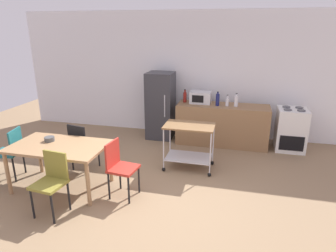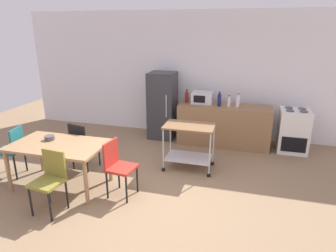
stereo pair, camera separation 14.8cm
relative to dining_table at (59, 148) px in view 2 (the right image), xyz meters
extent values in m
plane|color=#8C7051|center=(1.49, 0.00, -0.67)|extent=(12.00, 12.00, 0.00)
cube|color=white|center=(1.49, 3.20, 0.78)|extent=(8.40, 0.12, 2.90)
cube|color=olive|center=(2.39, 2.60, -0.22)|extent=(2.00, 0.64, 0.90)
cube|color=#A37A51|center=(0.00, 0.00, 0.06)|extent=(1.50, 0.90, 0.04)
cylinder|color=#A37A51|center=(-0.69, -0.39, -0.32)|extent=(0.06, 0.06, 0.71)
cylinder|color=#A37A51|center=(0.69, -0.39, -0.32)|extent=(0.06, 0.06, 0.71)
cylinder|color=#A37A51|center=(-0.69, 0.39, -0.32)|extent=(0.06, 0.06, 0.71)
cylinder|color=#A37A51|center=(0.69, 0.39, -0.32)|extent=(0.06, 0.06, 0.71)
cube|color=#1E666B|center=(-1.09, 0.09, -0.20)|extent=(0.47, 0.47, 0.04)
cube|color=#1E666B|center=(-0.91, 0.13, 0.02)|extent=(0.11, 0.38, 0.40)
cylinder|color=black|center=(-1.29, 0.22, -0.45)|extent=(0.03, 0.03, 0.45)
cylinder|color=black|center=(-0.96, 0.29, -0.45)|extent=(0.03, 0.03, 0.45)
cylinder|color=black|center=(-0.89, -0.04, -0.45)|extent=(0.03, 0.03, 0.45)
cube|color=#B72D23|center=(1.09, -0.01, -0.20)|extent=(0.45, 0.45, 0.04)
cube|color=#B72D23|center=(0.91, 0.01, 0.02)|extent=(0.08, 0.38, 0.40)
cylinder|color=black|center=(1.24, -0.20, -0.45)|extent=(0.03, 0.03, 0.45)
cylinder|color=black|center=(1.28, 0.14, -0.45)|extent=(0.03, 0.03, 0.45)
cylinder|color=black|center=(0.90, -0.16, -0.45)|extent=(0.03, 0.03, 0.45)
cylinder|color=black|center=(0.94, 0.18, -0.45)|extent=(0.03, 0.03, 0.45)
cube|color=olive|center=(0.28, -0.71, -0.20)|extent=(0.44, 0.44, 0.04)
cube|color=olive|center=(0.30, -0.53, 0.02)|extent=(0.38, 0.07, 0.40)
cylinder|color=black|center=(0.09, -0.86, -0.45)|extent=(0.03, 0.03, 0.45)
cylinder|color=black|center=(0.43, -0.89, -0.45)|extent=(0.03, 0.03, 0.45)
cylinder|color=black|center=(0.13, -0.52, -0.45)|extent=(0.03, 0.03, 0.45)
cylinder|color=black|center=(0.46, -0.56, -0.45)|extent=(0.03, 0.03, 0.45)
cube|color=black|center=(0.03, 0.73, -0.20)|extent=(0.47, 0.47, 0.04)
cube|color=black|center=(-0.01, 0.56, 0.02)|extent=(0.38, 0.11, 0.40)
cylinder|color=black|center=(0.23, 0.86, -0.45)|extent=(0.03, 0.03, 0.45)
cylinder|color=black|center=(-0.10, 0.93, -0.45)|extent=(0.03, 0.03, 0.45)
cylinder|color=black|center=(0.16, 0.53, -0.45)|extent=(0.03, 0.03, 0.45)
cylinder|color=black|center=(-0.17, 0.60, -0.45)|extent=(0.03, 0.03, 0.45)
cube|color=white|center=(3.84, 2.62, -0.22)|extent=(0.60, 0.60, 0.90)
cube|color=black|center=(3.84, 2.31, -0.42)|extent=(0.48, 0.01, 0.32)
cylinder|color=#47474C|center=(3.71, 2.50, 0.24)|extent=(0.16, 0.16, 0.02)
cylinder|color=#47474C|center=(3.97, 2.50, 0.24)|extent=(0.16, 0.16, 0.02)
cylinder|color=#47474C|center=(3.71, 2.74, 0.24)|extent=(0.16, 0.16, 0.02)
cylinder|color=#47474C|center=(3.97, 2.74, 0.24)|extent=(0.16, 0.16, 0.02)
cube|color=#333338|center=(0.94, 2.70, 0.10)|extent=(0.60, 0.60, 1.55)
cylinder|color=silver|center=(1.12, 2.38, 0.18)|extent=(0.02, 0.02, 0.50)
cube|color=brown|center=(1.89, 1.20, 0.16)|extent=(0.90, 0.56, 0.03)
cube|color=silver|center=(1.89, 1.20, -0.45)|extent=(0.83, 0.52, 0.02)
cylinder|color=silver|center=(1.47, 0.95, -0.22)|extent=(0.02, 0.02, 0.76)
sphere|color=black|center=(1.47, 0.95, -0.64)|extent=(0.07, 0.07, 0.07)
cylinder|color=silver|center=(2.31, 0.95, -0.22)|extent=(0.02, 0.02, 0.76)
sphere|color=black|center=(2.31, 0.95, -0.64)|extent=(0.07, 0.07, 0.07)
cylinder|color=silver|center=(1.47, 1.45, -0.22)|extent=(0.02, 0.02, 0.76)
sphere|color=black|center=(1.47, 1.45, -0.64)|extent=(0.07, 0.07, 0.07)
cylinder|color=silver|center=(2.31, 1.45, -0.22)|extent=(0.02, 0.02, 0.76)
sphere|color=black|center=(2.31, 1.45, -0.64)|extent=(0.07, 0.07, 0.07)
cylinder|color=maroon|center=(1.52, 2.68, 0.34)|extent=(0.08, 0.08, 0.22)
cylinder|color=maroon|center=(1.52, 2.68, 0.48)|extent=(0.04, 0.04, 0.06)
cylinder|color=black|center=(1.52, 2.68, 0.52)|extent=(0.04, 0.04, 0.01)
cube|color=silver|center=(1.88, 2.68, 0.36)|extent=(0.46, 0.34, 0.26)
cube|color=black|center=(1.84, 2.50, 0.36)|extent=(0.25, 0.01, 0.16)
cylinder|color=navy|center=(2.27, 2.52, 0.36)|extent=(0.08, 0.08, 0.26)
cylinder|color=navy|center=(2.27, 2.52, 0.51)|extent=(0.04, 0.04, 0.04)
cylinder|color=black|center=(2.27, 2.52, 0.53)|extent=(0.04, 0.04, 0.01)
cylinder|color=silver|center=(2.48, 2.54, 0.32)|extent=(0.07, 0.07, 0.17)
cylinder|color=silver|center=(2.48, 2.54, 0.43)|extent=(0.03, 0.03, 0.06)
cylinder|color=black|center=(2.48, 2.54, 0.47)|extent=(0.04, 0.04, 0.01)
cylinder|color=silver|center=(2.66, 2.55, 0.35)|extent=(0.08, 0.08, 0.24)
cylinder|color=silver|center=(2.66, 2.55, 0.49)|extent=(0.04, 0.04, 0.04)
cylinder|color=black|center=(2.66, 2.55, 0.51)|extent=(0.04, 0.04, 0.01)
cylinder|color=#4C4C4C|center=(-0.24, 0.12, 0.12)|extent=(0.16, 0.16, 0.07)
camera|label=1|loc=(2.74, -3.83, 1.86)|focal=31.82mm
camera|label=2|loc=(2.88, -3.79, 1.86)|focal=31.82mm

